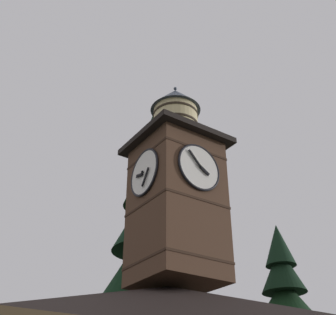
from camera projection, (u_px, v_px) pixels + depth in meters
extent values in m
cube|color=#4C3323|center=(177.00, 212.00, 17.88)|extent=(3.02, 3.02, 5.91)
cube|color=#352318|center=(177.00, 267.00, 16.74)|extent=(3.06, 3.06, 0.10)
cube|color=#352318|center=(177.00, 212.00, 17.87)|extent=(3.06, 3.06, 0.10)
cube|color=#352318|center=(176.00, 164.00, 18.99)|extent=(3.06, 3.06, 0.10)
cylinder|color=white|center=(199.00, 167.00, 17.45)|extent=(1.92, 0.10, 1.92)
torus|color=black|center=(199.00, 167.00, 17.44)|extent=(2.02, 0.10, 2.02)
cube|color=black|center=(205.00, 171.00, 17.42)|extent=(0.47, 0.04, 0.35)
cube|color=black|center=(195.00, 158.00, 17.40)|extent=(0.59, 0.04, 0.63)
sphere|color=black|center=(201.00, 166.00, 17.38)|extent=(0.10, 0.10, 0.10)
cylinder|color=white|center=(145.00, 173.00, 17.81)|extent=(0.10, 1.92, 1.92)
torus|color=black|center=(144.00, 172.00, 17.80)|extent=(0.10, 2.02, 2.02)
cube|color=black|center=(139.00, 175.00, 17.91)|extent=(0.04, 0.49, 0.21)
cube|color=black|center=(145.00, 177.00, 17.44)|extent=(0.04, 0.51, 0.69)
sphere|color=black|center=(142.00, 172.00, 17.76)|extent=(0.10, 0.10, 0.10)
cube|color=black|center=(176.00, 147.00, 19.45)|extent=(3.72, 3.72, 0.25)
cylinder|color=#D1BC84|center=(176.00, 127.00, 19.97)|extent=(1.99, 1.99, 1.81)
cylinder|color=#2D2319|center=(176.00, 138.00, 19.67)|extent=(2.05, 2.05, 0.10)
cylinder|color=#2D2319|center=(176.00, 127.00, 19.97)|extent=(2.05, 2.05, 0.10)
cylinder|color=#2D2319|center=(176.00, 116.00, 20.28)|extent=(2.05, 2.05, 0.10)
cone|color=#384251|center=(175.00, 100.00, 20.74)|extent=(2.29, 2.29, 1.19)
sphere|color=#384251|center=(175.00, 89.00, 21.09)|extent=(0.16, 0.16, 0.16)
cone|color=black|center=(149.00, 308.00, 20.67)|extent=(5.63, 5.63, 4.45)
cone|color=black|center=(150.00, 261.00, 21.81)|extent=(4.72, 4.72, 4.04)
cone|color=black|center=(151.00, 217.00, 22.98)|extent=(3.82, 3.82, 3.74)
cone|color=black|center=(152.00, 174.00, 24.28)|extent=(2.91, 2.91, 3.91)
cone|color=black|center=(152.00, 140.00, 25.39)|extent=(2.01, 2.01, 3.38)
cone|color=black|center=(285.00, 299.00, 23.47)|extent=(3.11, 3.11, 2.21)
cone|color=black|center=(282.00, 269.00, 24.28)|extent=(2.40, 2.40, 2.50)
cone|color=black|center=(278.00, 245.00, 24.98)|extent=(1.69, 1.69, 2.39)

